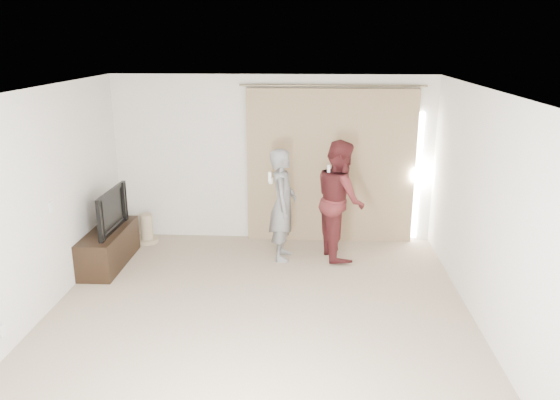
% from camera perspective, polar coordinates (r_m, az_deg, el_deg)
% --- Properties ---
extents(floor, '(5.50, 5.50, 0.00)m').
position_cam_1_polar(floor, '(6.45, -2.36, -12.40)').
color(floor, tan).
rests_on(floor, ground).
extents(wall_back, '(5.00, 0.04, 2.60)m').
position_cam_1_polar(wall_back, '(8.58, -0.74, 4.32)').
color(wall_back, silver).
rests_on(wall_back, ground).
extents(wall_left, '(0.04, 5.50, 2.60)m').
position_cam_1_polar(wall_left, '(6.65, -24.49, -0.87)').
color(wall_left, silver).
rests_on(wall_left, ground).
extents(ceiling, '(5.00, 5.50, 0.01)m').
position_cam_1_polar(ceiling, '(5.67, -2.68, 11.27)').
color(ceiling, silver).
rests_on(ceiling, wall_back).
extents(curtain, '(2.80, 0.11, 2.46)m').
position_cam_1_polar(curtain, '(8.52, 5.38, 3.49)').
color(curtain, '#9C845F').
rests_on(curtain, ground).
extents(tv_console, '(0.47, 1.35, 0.52)m').
position_cam_1_polar(tv_console, '(8.17, -17.43, -4.73)').
color(tv_console, black).
rests_on(tv_console, ground).
extents(tv, '(0.15, 1.03, 0.59)m').
position_cam_1_polar(tv, '(8.00, -17.77, -1.02)').
color(tv, black).
rests_on(tv, tv_console).
extents(scratching_post, '(0.35, 0.35, 0.46)m').
position_cam_1_polar(scratching_post, '(8.91, -13.75, -3.16)').
color(scratching_post, tan).
rests_on(scratching_post, ground).
extents(person_man, '(0.42, 0.61, 1.64)m').
position_cam_1_polar(person_man, '(7.84, 0.30, -0.50)').
color(person_man, slate).
rests_on(person_man, ground).
extents(person_woman, '(0.84, 0.98, 1.75)m').
position_cam_1_polar(person_woman, '(7.95, 6.29, 0.05)').
color(person_woman, '#521C1E').
rests_on(person_woman, ground).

